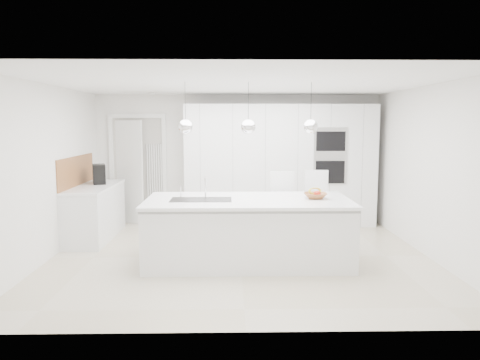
{
  "coord_description": "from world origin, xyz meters",
  "views": [
    {
      "loc": [
        -0.14,
        -6.67,
        1.95
      ],
      "look_at": [
        0.0,
        0.3,
        1.1
      ],
      "focal_mm": 35.0,
      "sensor_mm": 36.0,
      "label": 1
    }
  ],
  "objects_px": {
    "island_base": "(248,233)",
    "espresso_machine": "(99,174)",
    "bar_stool_left": "(283,211)",
    "bar_stool_right": "(318,209)",
    "fruit_bowl": "(315,196)"
  },
  "relations": [
    {
      "from": "bar_stool_left",
      "to": "bar_stool_right",
      "type": "distance_m",
      "value": 0.58
    },
    {
      "from": "island_base",
      "to": "bar_stool_left",
      "type": "relative_size",
      "value": 2.38
    },
    {
      "from": "bar_stool_left",
      "to": "fruit_bowl",
      "type": "bearing_deg",
      "value": -62.55
    },
    {
      "from": "island_base",
      "to": "espresso_machine",
      "type": "height_order",
      "value": "espresso_machine"
    },
    {
      "from": "espresso_machine",
      "to": "bar_stool_left",
      "type": "distance_m",
      "value": 3.28
    },
    {
      "from": "island_base",
      "to": "bar_stool_left",
      "type": "height_order",
      "value": "bar_stool_left"
    },
    {
      "from": "fruit_bowl",
      "to": "bar_stool_right",
      "type": "xyz_separation_m",
      "value": [
        0.19,
        0.85,
        -0.35
      ]
    },
    {
      "from": "espresso_machine",
      "to": "bar_stool_right",
      "type": "height_order",
      "value": "espresso_machine"
    },
    {
      "from": "fruit_bowl",
      "to": "island_base",
      "type": "bearing_deg",
      "value": -175.95
    },
    {
      "from": "island_base",
      "to": "fruit_bowl",
      "type": "distance_m",
      "value": 1.08
    },
    {
      "from": "fruit_bowl",
      "to": "bar_stool_left",
      "type": "distance_m",
      "value": 0.89
    },
    {
      "from": "island_base",
      "to": "bar_stool_left",
      "type": "bearing_deg",
      "value": 54.43
    },
    {
      "from": "island_base",
      "to": "bar_stool_left",
      "type": "distance_m",
      "value": 0.99
    },
    {
      "from": "bar_stool_left",
      "to": "bar_stool_right",
      "type": "height_order",
      "value": "bar_stool_right"
    },
    {
      "from": "fruit_bowl",
      "to": "espresso_machine",
      "type": "height_order",
      "value": "espresso_machine"
    }
  ]
}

